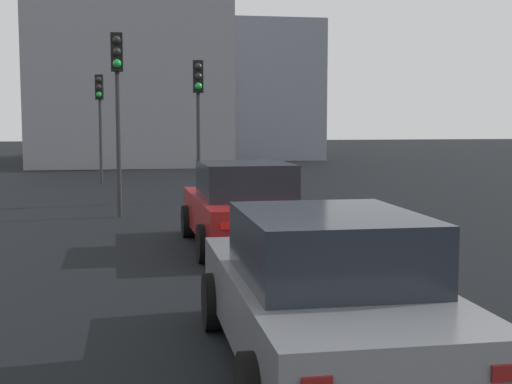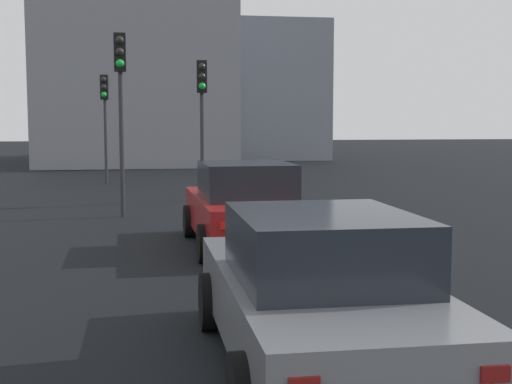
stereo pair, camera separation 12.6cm
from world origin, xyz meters
name	(u,v)px [view 2 (the right image)]	position (x,y,z in m)	size (l,w,h in m)	color
car_red_lead	(245,207)	(10.64, -0.03, 0.75)	(4.30, 2.08, 1.57)	maroon
car_grey_second	(318,293)	(4.18, 0.23, 0.73)	(4.45, 1.99, 1.51)	slate
traffic_light_near_left	(120,86)	(15.14, 2.29, 3.14)	(0.32, 0.28, 4.38)	#2D2D30
traffic_light_near_right	(202,101)	(17.98, 0.11, 2.88)	(0.32, 0.28, 4.00)	#2D2D30
traffic_light_far_left	(105,106)	(24.40, 3.11, 2.86)	(0.33, 0.30, 3.98)	#2D2D30
building_facade_left	(260,94)	(44.60, -6.00, 4.08)	(13.64, 6.33, 8.16)	gray
building_facade_center	(136,51)	(39.32, 2.00, 6.26)	(14.14, 10.00, 12.51)	gray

